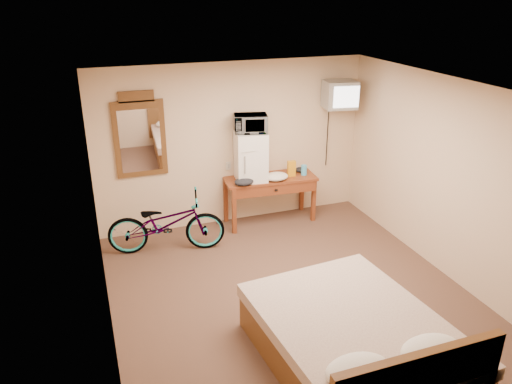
% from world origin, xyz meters
% --- Properties ---
extents(room, '(4.60, 4.64, 2.50)m').
position_xyz_m(room, '(-0.00, 0.00, 1.25)').
color(room, '#503628').
rests_on(room, ground).
extents(desk, '(1.46, 0.65, 0.75)m').
position_xyz_m(desk, '(0.51, 2.00, 0.64)').
color(desk, brown).
rests_on(desk, floor).
extents(mini_fridge, '(0.51, 0.49, 0.75)m').
position_xyz_m(mini_fridge, '(0.20, 2.04, 1.12)').
color(mini_fridge, white).
rests_on(mini_fridge, desk).
extents(microwave, '(0.54, 0.43, 0.27)m').
position_xyz_m(microwave, '(0.20, 2.04, 1.63)').
color(microwave, white).
rests_on(microwave, mini_fridge).
extents(snack_bag, '(0.13, 0.08, 0.25)m').
position_xyz_m(snack_bag, '(0.84, 1.97, 0.87)').
color(snack_bag, orange).
rests_on(snack_bag, desk).
extents(blue_cup, '(0.09, 0.09, 0.16)m').
position_xyz_m(blue_cup, '(1.05, 1.95, 0.83)').
color(blue_cup, '#45B3EA').
rests_on(blue_cup, desk).
extents(cloth_cream, '(0.37, 0.29, 0.12)m').
position_xyz_m(cloth_cream, '(0.55, 1.88, 0.81)').
color(cloth_cream, white).
rests_on(cloth_cream, desk).
extents(cloth_dark_a, '(0.29, 0.22, 0.11)m').
position_xyz_m(cloth_dark_a, '(0.03, 1.85, 0.81)').
color(cloth_dark_a, black).
rests_on(cloth_dark_a, desk).
extents(cloth_dark_b, '(0.18, 0.14, 0.08)m').
position_xyz_m(cloth_dark_b, '(1.05, 2.09, 0.79)').
color(cloth_dark_b, black).
rests_on(cloth_dark_b, desk).
extents(crt_television, '(0.54, 0.61, 0.42)m').
position_xyz_m(crt_television, '(1.64, 2.02, 1.96)').
color(crt_television, black).
rests_on(crt_television, room).
extents(wall_mirror, '(0.73, 0.04, 1.24)m').
position_xyz_m(wall_mirror, '(-1.38, 2.27, 1.53)').
color(wall_mirror, brown).
rests_on(wall_mirror, room).
extents(bicycle, '(1.70, 0.87, 0.85)m').
position_xyz_m(bicycle, '(-1.20, 1.62, 0.43)').
color(bicycle, black).
rests_on(bicycle, floor).
extents(bed, '(1.76, 2.23, 0.90)m').
position_xyz_m(bed, '(0.10, -1.37, 0.29)').
color(bed, brown).
rests_on(bed, floor).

